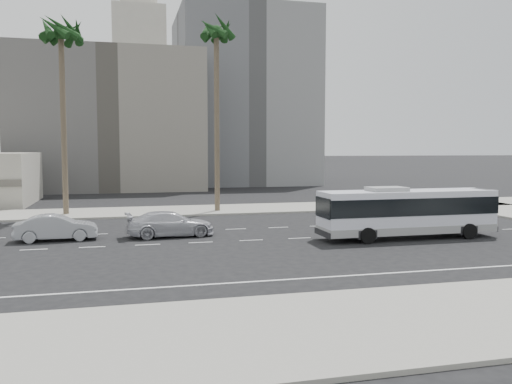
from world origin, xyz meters
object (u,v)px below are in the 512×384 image
object	(u,v)px
car_a	(170,224)
car_b	(56,228)
city_bus	(407,211)
palm_near	(216,36)
palm_mid	(61,37)

from	to	relation	value
car_a	car_b	distance (m)	6.65
city_bus	car_a	distance (m)	14.49
car_a	car_b	xyz separation A→B (m)	(-6.65, 0.16, -0.01)
city_bus	palm_near	distance (m)	22.35
car_a	palm_near	bearing A→B (deg)	-27.50
city_bus	car_b	xyz separation A→B (m)	(-20.53, 4.26, -0.88)
palm_mid	car_b	bearing A→B (deg)	-86.70
palm_near	car_b	bearing A→B (deg)	-135.30
car_b	palm_mid	distance (m)	18.10
palm_mid	car_a	bearing A→B (deg)	-59.08
palm_near	car_a	bearing A→B (deg)	-113.04
city_bus	palm_near	xyz separation A→B (m)	(-8.93, 15.74, 13.13)
car_b	palm_mid	world-z (taller)	palm_mid
palm_near	palm_mid	xyz separation A→B (m)	(-12.30, 0.64, -0.57)
car_b	palm_near	bearing A→B (deg)	-47.70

